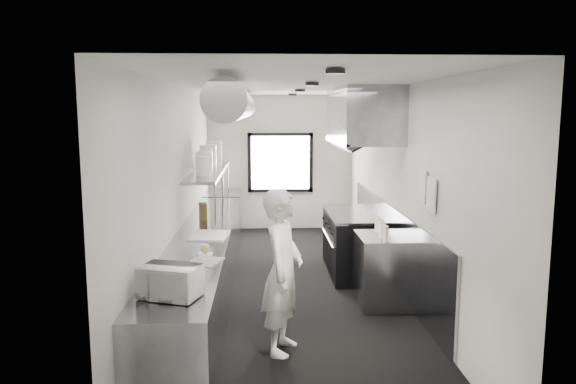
{
  "coord_description": "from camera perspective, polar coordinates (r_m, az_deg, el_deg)",
  "views": [
    {
      "loc": [
        -0.39,
        -7.4,
        2.45
      ],
      "look_at": [
        -0.04,
        -0.2,
        1.39
      ],
      "focal_mm": 34.18,
      "sensor_mm": 36.0,
      "label": 1
    }
  ],
  "objects": [
    {
      "name": "deli_tub_b",
      "position": [
        5.1,
        -13.42,
        -8.95
      ],
      "size": [
        0.19,
        0.19,
        0.11
      ],
      "primitive_type": "cylinder",
      "rotation": [
        0.0,
        0.0,
        -0.32
      ],
      "color": "beige",
      "rests_on": "prep_counter"
    },
    {
      "name": "bottle_station",
      "position": [
        7.16,
        9.85,
        -8.01
      ],
      "size": [
        0.65,
        0.8,
        0.9
      ],
      "primitive_type": "cube",
      "color": "gray",
      "rests_on": "floor"
    },
    {
      "name": "microwave",
      "position": [
        4.78,
        -12.16,
        -9.1
      ],
      "size": [
        0.54,
        0.47,
        0.27
      ],
      "primitive_type": "imported",
      "rotation": [
        0.0,
        0.0,
        -0.32
      ],
      "color": "white",
      "rests_on": "prep_counter"
    },
    {
      "name": "plate_stack_c",
      "position": [
        8.61,
        -8.31,
        3.62
      ],
      "size": [
        0.34,
        0.34,
        0.37
      ],
      "primitive_type": "cylinder",
      "rotation": [
        0.0,
        0.0,
        -0.35
      ],
      "color": "white",
      "rests_on": "pass_shelf"
    },
    {
      "name": "prep_counter",
      "position": [
        7.23,
        -8.78,
        -7.83
      ],
      "size": [
        0.7,
        6.0,
        0.9
      ],
      "primitive_type": "cube",
      "color": "gray",
      "rests_on": "floor"
    },
    {
      "name": "wall_right",
      "position": [
        7.71,
        11.44,
        0.34
      ],
      "size": [
        0.02,
        8.0,
        2.8
      ],
      "primitive_type": "cube",
      "color": "silver",
      "rests_on": "floor"
    },
    {
      "name": "wall_front",
      "position": [
        3.58,
        3.63,
        -8.75
      ],
      "size": [
        3.0,
        0.02,
        2.8
      ],
      "primitive_type": "cube",
      "color": "silver",
      "rests_on": "floor"
    },
    {
      "name": "squeeze_bottle_e",
      "position": [
        7.27,
        9.28,
        -3.31
      ],
      "size": [
        0.08,
        0.08,
        0.19
      ],
      "primitive_type": "cylinder",
      "rotation": [
        0.0,
        0.0,
        0.28
      ],
      "color": "silver",
      "rests_on": "bottle_station"
    },
    {
      "name": "ceiling",
      "position": [
        7.42,
        0.25,
        11.04
      ],
      "size": [
        3.0,
        8.0,
        0.01
      ],
      "primitive_type": "cube",
      "color": "beige",
      "rests_on": "wall_back"
    },
    {
      "name": "small_plate",
      "position": [
        6.12,
        -8.62,
        -6.38
      ],
      "size": [
        0.18,
        0.18,
        0.01
      ],
      "primitive_type": "cylinder",
      "rotation": [
        0.0,
        0.0,
        -0.08
      ],
      "color": "white",
      "rests_on": "prep_counter"
    },
    {
      "name": "squeeze_bottle_a",
      "position": [
        6.74,
        10.12,
        -4.28
      ],
      "size": [
        0.07,
        0.07,
        0.19
      ],
      "primitive_type": "cylinder",
      "rotation": [
        0.0,
        0.0,
        0.08
      ],
      "color": "silver",
      "rests_on": "bottle_station"
    },
    {
      "name": "wall_back",
      "position": [
        11.46,
        -0.81,
        3.08
      ],
      "size": [
        3.0,
        0.02,
        2.8
      ],
      "primitive_type": "cube",
      "color": "silver",
      "rests_on": "floor"
    },
    {
      "name": "squeeze_bottle_b",
      "position": [
        6.89,
        9.7,
        -4.07
      ],
      "size": [
        0.07,
        0.07,
        0.17
      ],
      "primitive_type": "cylinder",
      "rotation": [
        0.0,
        0.0,
        0.42
      ],
      "color": "silver",
      "rests_on": "bottle_station"
    },
    {
      "name": "squeeze_bottle_d",
      "position": [
        7.17,
        9.57,
        -3.61
      ],
      "size": [
        0.07,
        0.07,
        0.16
      ],
      "primitive_type": "cylinder",
      "rotation": [
        0.0,
        0.0,
        -0.22
      ],
      "color": "silver",
      "rests_on": "bottle_station"
    },
    {
      "name": "notice_sheet_a",
      "position": [
        6.53,
        13.79,
        0.61
      ],
      "size": [
        0.02,
        0.28,
        0.38
      ],
      "primitive_type": "cube",
      "color": "silver",
      "rests_on": "wall_right"
    },
    {
      "name": "plate_stack_a",
      "position": [
        7.74,
        -8.75,
        2.71
      ],
      "size": [
        0.3,
        0.3,
        0.27
      ],
      "primitive_type": "cylinder",
      "rotation": [
        0.0,
        0.0,
        -0.38
      ],
      "color": "white",
      "rests_on": "pass_shelf"
    },
    {
      "name": "exhaust_hood",
      "position": [
        8.24,
        7.7,
        7.85
      ],
      "size": [
        0.81,
        2.2,
        0.88
      ],
      "color": "gray",
      "rests_on": "ceiling"
    },
    {
      "name": "wall_left",
      "position": [
        7.56,
        -11.19,
        0.19
      ],
      "size": [
        0.02,
        8.0,
        2.8
      ],
      "primitive_type": "cube",
      "color": "silver",
      "rests_on": "floor"
    },
    {
      "name": "pass_shelf",
      "position": [
        8.49,
        -8.17,
        2.07
      ],
      "size": [
        0.45,
        3.0,
        0.68
      ],
      "color": "gray",
      "rests_on": "prep_counter"
    },
    {
      "name": "line_cook",
      "position": [
        5.62,
        -0.56,
        -8.28
      ],
      "size": [
        0.56,
        0.7,
        1.69
      ],
      "primitive_type": "imported",
      "rotation": [
        0.0,
        0.0,
        1.3
      ],
      "color": "white",
      "rests_on": "floor"
    },
    {
      "name": "plate_stack_b",
      "position": [
        8.09,
        -8.71,
        3.1
      ],
      "size": [
        0.31,
        0.31,
        0.31
      ],
      "primitive_type": "cylinder",
      "rotation": [
        0.0,
        0.0,
        0.36
      ],
      "color": "white",
      "rests_on": "pass_shelf"
    },
    {
      "name": "far_work_table",
      "position": [
        10.82,
        -6.76,
        -2.37
      ],
      "size": [
        0.7,
        1.2,
        0.9
      ],
      "primitive_type": "cube",
      "color": "gray",
      "rests_on": "floor"
    },
    {
      "name": "cutting_board",
      "position": [
        6.99,
        -8.17,
        -4.49
      ],
      "size": [
        0.5,
        0.63,
        0.02
      ],
      "primitive_type": "cube",
      "rotation": [
        0.0,
        0.0,
        -0.1
      ],
      "color": "silver",
      "rests_on": "prep_counter"
    },
    {
      "name": "newspaper",
      "position": [
        5.83,
        -8.67,
        -7.15
      ],
      "size": [
        0.41,
        0.46,
        0.01
      ],
      "primitive_type": "cube",
      "rotation": [
        0.0,
        0.0,
        -0.34
      ],
      "color": "white",
      "rests_on": "prep_counter"
    },
    {
      "name": "pastry",
      "position": [
        6.1,
        -8.63,
        -5.9
      ],
      "size": [
        0.09,
        0.09,
        0.09
      ],
      "primitive_type": "sphere",
      "color": "tan",
      "rests_on": "small_plate"
    },
    {
      "name": "deli_tub_a",
      "position": [
        4.96,
        -13.37,
        -9.56
      ],
      "size": [
        0.13,
        0.13,
        0.09
      ],
      "primitive_type": "cylinder",
      "rotation": [
        0.0,
        0.0,
        0.03
      ],
      "color": "beige",
      "rests_on": "prep_counter"
    },
    {
      "name": "knife_block",
      "position": [
        8.08,
        -8.84,
        -1.98
      ],
      "size": [
        0.14,
        0.23,
        0.23
      ],
      "primitive_type": "cube",
      "rotation": [
        0.0,
        0.0,
        0.21
      ],
      "color": "brown",
      "rests_on": "prep_counter"
    },
    {
      "name": "service_window",
      "position": [
        11.42,
        -0.8,
        3.07
      ],
      "size": [
        1.36,
        0.05,
        1.25
      ],
      "color": "white",
      "rests_on": "wall_back"
    },
    {
      "name": "notice_sheet_b",
      "position": [
        6.21,
        14.69,
        -0.28
      ],
      "size": [
        0.02,
        0.28,
        0.38
      ],
      "primitive_type": "cube",
      "color": "silver",
      "rests_on": "wall_right"
    },
    {
      "name": "hvac_duct",
      "position": [
        7.81,
        -5.11,
        9.04
      ],
      "size": [
        0.4,
        6.4,
        0.4
      ],
      "primitive_type": "cylinder",
      "rotation": [
        1.57,
        0.0,
        0.0
      ],
      "color": "#92959A",
      "rests_on": "ceiling"
    },
    {
      "name": "wall_cladding",
      "position": [
        8.15,
        10.61,
        -5.29
      ],
      "size": [
        0.03,
        5.5,
        1.1
      ],
      "primitive_type": "cube",
      "color": "gray",
      "rests_on": "wall_right"
    },
    {
      "name": "squeeze_bottle_c",
      "position": [
        7.04,
        9.85,
        -3.75
      ],
      "size": [
        0.08,
        0.08,
        0.18
      ],
      "primitive_type": "cylinder",
      "rotation": [
        0.0,
        0.0,
        -0.39
      ],
      "color": "silver",
      "rests_on": "bottle_station"
    },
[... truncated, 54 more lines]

